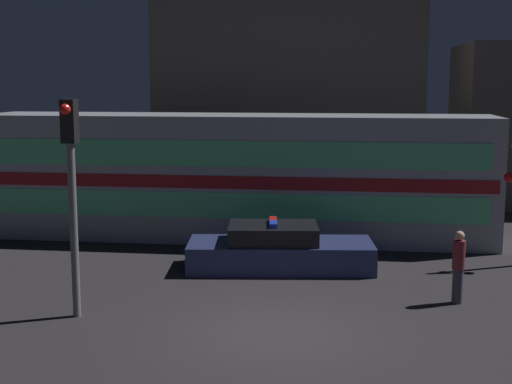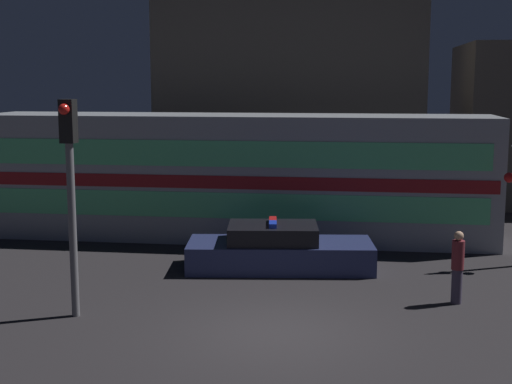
{
  "view_description": "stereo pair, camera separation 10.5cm",
  "coord_description": "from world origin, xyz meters",
  "px_view_note": "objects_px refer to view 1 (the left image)",
  "views": [
    {
      "loc": [
        1.36,
        -13.65,
        4.99
      ],
      "look_at": [
        -1.33,
        6.84,
        1.77
      ],
      "focal_mm": 50.0,
      "sensor_mm": 36.0,
      "label": 1
    },
    {
      "loc": [
        1.47,
        -13.63,
        4.99
      ],
      "look_at": [
        -1.33,
        6.84,
        1.77
      ],
      "focal_mm": 50.0,
      "sensor_mm": 36.0,
      "label": 2
    }
  ],
  "objects_px": {
    "pedestrian": "(458,266)",
    "traffic_light_corner": "(72,179)",
    "train": "(236,176)",
    "police_car": "(279,250)"
  },
  "relations": [
    {
      "from": "train",
      "to": "pedestrian",
      "type": "bearing_deg",
      "value": -45.98
    },
    {
      "from": "pedestrian",
      "to": "traffic_light_corner",
      "type": "relative_size",
      "value": 0.36
    },
    {
      "from": "police_car",
      "to": "train",
      "type": "bearing_deg",
      "value": 108.44
    },
    {
      "from": "train",
      "to": "traffic_light_corner",
      "type": "height_order",
      "value": "traffic_light_corner"
    },
    {
      "from": "train",
      "to": "traffic_light_corner",
      "type": "bearing_deg",
      "value": -104.28
    },
    {
      "from": "train",
      "to": "pedestrian",
      "type": "xyz_separation_m",
      "value": [
        6.11,
        -6.32,
        -1.11
      ]
    },
    {
      "from": "train",
      "to": "police_car",
      "type": "height_order",
      "value": "train"
    },
    {
      "from": "police_car",
      "to": "pedestrian",
      "type": "height_order",
      "value": "pedestrian"
    },
    {
      "from": "train",
      "to": "pedestrian",
      "type": "relative_size",
      "value": 9.68
    },
    {
      "from": "pedestrian",
      "to": "traffic_light_corner",
      "type": "height_order",
      "value": "traffic_light_corner"
    }
  ]
}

